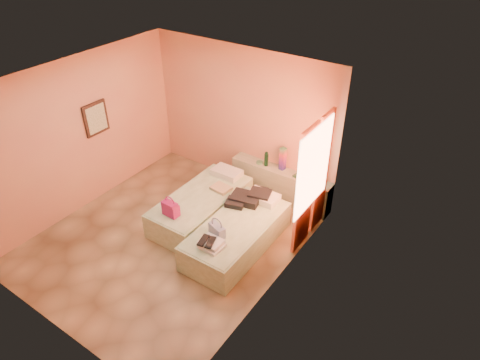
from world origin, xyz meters
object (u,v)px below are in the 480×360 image
(headboard_ledge, at_px, (280,184))
(towel_stack, at_px, (212,245))
(water_bottle, at_px, (266,159))
(magenta_handbag, at_px, (171,208))
(green_book, at_px, (299,177))
(flower_vase, at_px, (319,175))
(bed_left, at_px, (201,206))
(bed_right, at_px, (237,235))
(blue_handbag, at_px, (217,230))

(headboard_ledge, bearing_deg, towel_stack, -87.45)
(water_bottle, xyz_separation_m, magenta_handbag, (-0.62, -2.03, -0.16))
(green_book, bearing_deg, water_bottle, -168.31)
(flower_vase, height_order, towel_stack, flower_vase)
(magenta_handbag, bearing_deg, green_book, 59.09)
(headboard_ledge, relative_size, green_book, 10.45)
(water_bottle, height_order, towel_stack, water_bottle)
(bed_left, relative_size, towel_stack, 5.71)
(bed_right, bearing_deg, flower_vase, 68.72)
(bed_right, relative_size, green_book, 10.19)
(towel_stack, bearing_deg, flower_vase, 74.73)
(water_bottle, bearing_deg, headboard_ledge, 2.51)
(green_book, relative_size, flower_vase, 0.79)
(headboard_ledge, relative_size, magenta_handbag, 7.29)
(bed_left, bearing_deg, magenta_handbag, -95.11)
(bed_left, bearing_deg, bed_right, -16.66)
(magenta_handbag, xyz_separation_m, towel_stack, (1.04, -0.25, -0.08))
(magenta_handbag, bearing_deg, water_bottle, 75.68)
(green_book, distance_m, magenta_handbag, 2.41)
(blue_handbag, xyz_separation_m, towel_stack, (0.10, -0.27, -0.05))
(bed_left, bearing_deg, green_book, 45.06)
(water_bottle, height_order, blue_handbag, water_bottle)
(green_book, bearing_deg, blue_handbag, -87.95)
(flower_vase, bearing_deg, bed_right, -110.84)
(bed_right, distance_m, blue_handbag, 0.54)
(bed_right, xyz_separation_m, water_bottle, (-0.43, 1.60, 0.54))
(blue_handbag, bearing_deg, bed_left, 159.71)
(bed_right, distance_m, magenta_handbag, 1.19)
(water_bottle, xyz_separation_m, blue_handbag, (0.33, -2.01, -0.20))
(magenta_handbag, distance_m, towel_stack, 1.08)
(flower_vase, bearing_deg, bed_left, -139.43)
(green_book, distance_m, flower_vase, 0.38)
(green_book, xyz_separation_m, blue_handbag, (-0.39, -1.99, -0.07))
(bed_right, height_order, water_bottle, water_bottle)
(green_book, height_order, towel_stack, green_book)
(water_bottle, bearing_deg, bed_left, -113.10)
(water_bottle, height_order, green_book, water_bottle)
(water_bottle, relative_size, magenta_handbag, 1.00)
(water_bottle, relative_size, towel_stack, 0.80)
(headboard_ledge, xyz_separation_m, towel_stack, (0.10, -2.29, 0.23))
(headboard_ledge, height_order, flower_vase, flower_vase)
(water_bottle, bearing_deg, blue_handbag, -80.77)
(flower_vase, bearing_deg, blue_handbag, -109.56)
(magenta_handbag, bearing_deg, bed_right, 24.73)
(green_book, bearing_deg, bed_right, -87.19)
(magenta_handbag, bearing_deg, blue_handbag, 3.92)
(headboard_ledge, bearing_deg, magenta_handbag, -114.77)
(bed_right, bearing_deg, headboard_ledge, 93.24)
(headboard_ledge, bearing_deg, bed_left, -123.61)
(blue_handbag, bearing_deg, water_bottle, 116.85)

